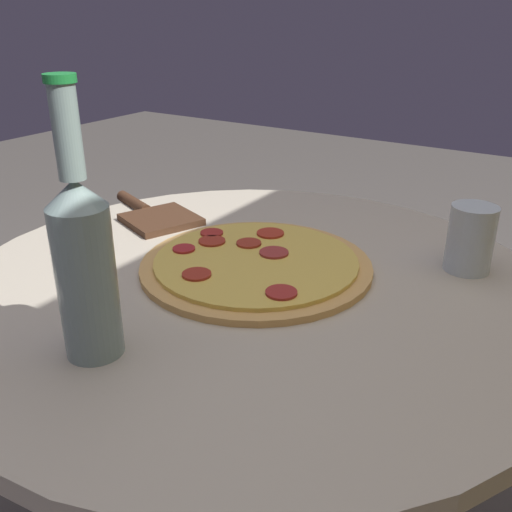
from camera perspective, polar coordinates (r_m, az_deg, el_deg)
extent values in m
cylinder|color=#B2A893|center=(1.01, -0.40, -20.57)|extent=(0.10, 0.10, 0.66)
cylinder|color=#B2A893|center=(0.81, -0.47, -3.06)|extent=(0.85, 0.85, 0.02)
cylinder|color=tan|center=(0.84, 0.00, -0.94)|extent=(0.34, 0.34, 0.01)
cylinder|color=#E0BC4C|center=(0.83, 0.00, -0.44)|extent=(0.30, 0.30, 0.01)
cylinder|color=maroon|center=(0.89, -4.43, 1.50)|extent=(0.04, 0.04, 0.00)
cylinder|color=maroon|center=(0.92, -4.45, 2.32)|extent=(0.04, 0.04, 0.00)
cylinder|color=maroon|center=(0.73, 2.55, -3.65)|extent=(0.04, 0.04, 0.00)
cylinder|color=maroon|center=(0.88, -0.73, 1.30)|extent=(0.04, 0.04, 0.00)
cylinder|color=#A22C1C|center=(0.92, 1.44, 2.30)|extent=(0.04, 0.04, 0.00)
cylinder|color=maroon|center=(0.78, -5.96, -1.82)|extent=(0.04, 0.04, 0.00)
cylinder|color=maroon|center=(0.86, -7.37, 0.65)|extent=(0.03, 0.03, 0.00)
cylinder|color=maroon|center=(0.85, 1.53, 0.42)|extent=(0.04, 0.04, 0.00)
cylinder|color=gray|center=(0.63, -16.53, -2.63)|extent=(0.06, 0.06, 0.17)
cone|color=gray|center=(0.59, -17.64, 6.01)|extent=(0.06, 0.06, 0.03)
cylinder|color=gray|center=(0.58, -18.38, 11.64)|extent=(0.03, 0.03, 0.09)
cylinder|color=#1E8438|center=(0.57, -19.05, 16.48)|extent=(0.03, 0.03, 0.01)
cube|color=#422819|center=(1.03, -9.49, 3.61)|extent=(0.15, 0.15, 0.01)
cylinder|color=#422819|center=(1.12, -12.12, 5.20)|extent=(0.06, 0.11, 0.02)
cylinder|color=silver|center=(0.87, 20.67, 1.64)|extent=(0.07, 0.07, 0.10)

